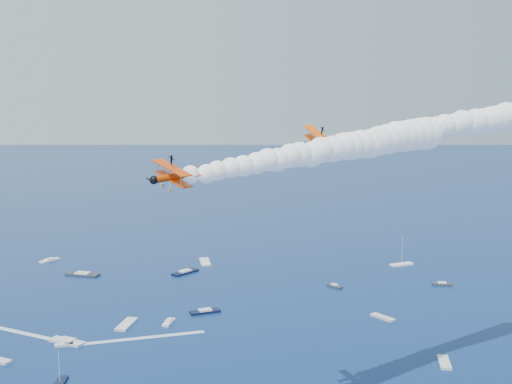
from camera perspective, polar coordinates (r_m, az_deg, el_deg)
name	(u,v)px	position (r m, az deg, el deg)	size (l,w,h in m)	color
biplane_lead	(322,143)	(121.24, 6.04, 4.48)	(8.43, 9.46, 5.70)	#FF4F05
biplane_trail	(174,177)	(97.46, -7.50, 1.41)	(8.28, 9.29, 5.60)	#D63B04
smoke_trail_lead	(440,127)	(143.54, 16.58, 5.78)	(66.15, 16.61, 12.17)	white
smoke_trail_trail	(327,150)	(117.17, 6.53, 3.83)	(64.78, 22.92, 12.17)	white
spectator_boats	(149,316)	(207.05, -9.80, -11.17)	(216.51, 174.18, 0.70)	silver
boat_wakes	(72,334)	(198.71, -16.58, -12.35)	(69.09, 40.96, 0.04)	white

